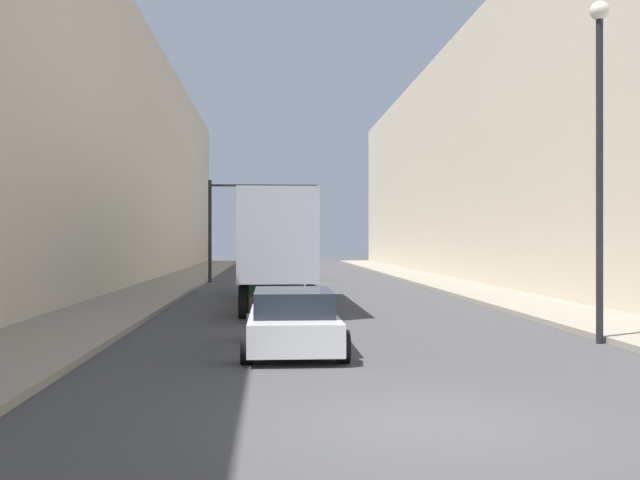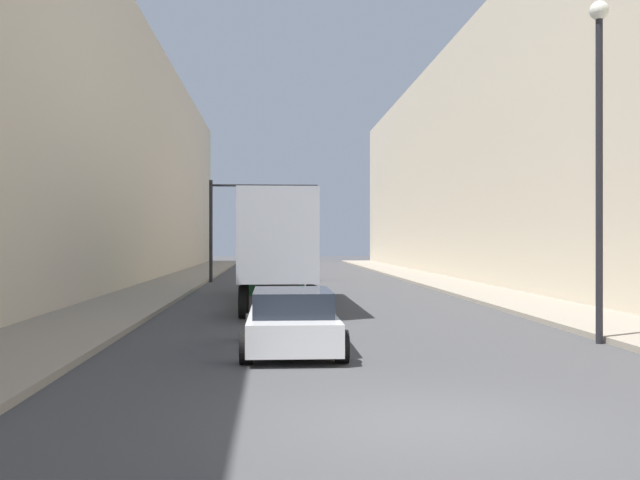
% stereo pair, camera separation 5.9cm
% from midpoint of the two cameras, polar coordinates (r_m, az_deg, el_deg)
% --- Properties ---
extents(ground_plane, '(200.00, 200.00, 0.00)m').
position_cam_midpoint_polar(ground_plane, '(9.57, 8.54, -14.36)').
color(ground_plane, '#424244').
extents(sidewalk_right, '(3.21, 80.00, 0.15)m').
position_cam_midpoint_polar(sidewalk_right, '(40.20, 9.40, -3.31)').
color(sidewalk_right, gray).
rests_on(sidewalk_right, ground).
extents(sidewalk_left, '(3.21, 80.00, 0.15)m').
position_cam_midpoint_polar(sidewalk_left, '(39.47, -11.60, -3.37)').
color(sidewalk_left, gray).
rests_on(sidewalk_left, ground).
extents(building_right, '(6.00, 80.00, 14.59)m').
position_cam_midpoint_polar(building_right, '(41.73, 15.60, 6.74)').
color(building_right, beige).
rests_on(building_right, ground).
extents(building_left, '(6.00, 80.00, 14.39)m').
position_cam_midpoint_polar(building_left, '(40.57, -18.10, 6.79)').
color(building_left, beige).
rests_on(building_left, ground).
extents(semi_truck, '(2.41, 12.75, 3.95)m').
position_cam_midpoint_polar(semi_truck, '(26.91, -3.57, -0.37)').
color(semi_truck, '#B2B7C1').
rests_on(semi_truck, ground).
extents(sedan_car, '(2.09, 4.54, 1.32)m').
position_cam_midpoint_polar(sedan_car, '(15.41, -2.30, -6.50)').
color(sedan_car, silver).
rests_on(sedan_car, ground).
extents(traffic_signal_gantry, '(6.19, 0.35, 5.81)m').
position_cam_midpoint_polar(traffic_signal_gantry, '(40.89, -6.73, 2.30)').
color(traffic_signal_gantry, black).
rests_on(traffic_signal_gantry, ground).
extents(street_lamp, '(0.44, 0.44, 7.87)m').
position_cam_midpoint_polar(street_lamp, '(17.74, 21.37, 8.33)').
color(street_lamp, black).
rests_on(street_lamp, ground).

